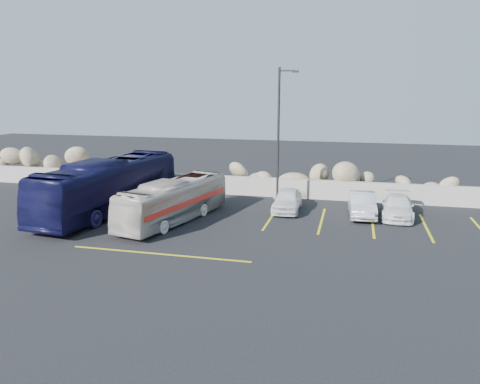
% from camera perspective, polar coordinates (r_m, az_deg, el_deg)
% --- Properties ---
extents(ground, '(90.00, 90.00, 0.00)m').
position_cam_1_polar(ground, '(19.66, -7.34, -7.94)').
color(ground, black).
rests_on(ground, ground).
extents(seawall, '(60.00, 0.40, 1.20)m').
position_cam_1_polar(seawall, '(30.56, 0.69, 0.75)').
color(seawall, gray).
rests_on(seawall, ground).
extents(riprap_pile, '(54.00, 2.80, 2.60)m').
position_cam_1_polar(riprap_pile, '(31.58, 1.18, 2.43)').
color(riprap_pile, '#867658').
rests_on(riprap_pile, ground).
extents(parking_lines, '(18.16, 9.36, 0.01)m').
position_cam_1_polar(parking_lines, '(23.82, 8.10, -4.28)').
color(parking_lines, gold).
rests_on(parking_lines, ground).
extents(lamppost, '(1.14, 0.18, 8.00)m').
position_cam_1_polar(lamppost, '(27.10, 4.81, 7.10)').
color(lamppost, '#282523').
rests_on(lamppost, ground).
extents(vintage_bus, '(3.65, 8.14, 2.21)m').
position_cam_1_polar(vintage_bus, '(24.65, -8.06, -1.06)').
color(vintage_bus, beige).
rests_on(vintage_bus, ground).
extents(tour_coach, '(3.74, 11.06, 3.02)m').
position_cam_1_polar(tour_coach, '(27.11, -15.68, 0.72)').
color(tour_coach, '#101036').
rests_on(tour_coach, ground).
extents(car_a, '(1.58, 3.76, 1.27)m').
position_cam_1_polar(car_a, '(26.71, 5.79, -0.97)').
color(car_a, white).
rests_on(car_a, ground).
extents(car_b, '(1.57, 3.91, 1.26)m').
position_cam_1_polar(car_b, '(26.42, 14.66, -1.48)').
color(car_b, silver).
rests_on(car_b, ground).
extents(car_c, '(1.87, 4.06, 1.15)m').
position_cam_1_polar(car_c, '(26.69, 18.67, -1.72)').
color(car_c, white).
rests_on(car_c, ground).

